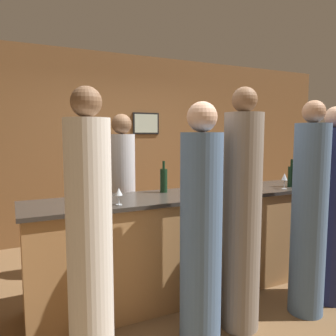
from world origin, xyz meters
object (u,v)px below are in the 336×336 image
at_px(wine_bottle_1, 291,176).
at_px(guest_2, 242,217).
at_px(wine_bottle_0, 164,180).
at_px(wine_bottle_2, 95,186).
at_px(guest_1, 201,231).
at_px(guest_3, 309,215).
at_px(guest_4, 90,243).
at_px(guest_0, 331,212).
at_px(bartender, 123,199).

bearing_deg(wine_bottle_1, guest_2, -152.92).
xyz_separation_m(wine_bottle_0, wine_bottle_2, (-0.69, 0.00, -0.02)).
relative_size(guest_2, wine_bottle_2, 6.95).
height_order(guest_2, wine_bottle_0, guest_2).
distance_m(guest_1, guest_3, 1.05).
xyz_separation_m(guest_1, wine_bottle_2, (-0.59, 0.87, 0.26)).
height_order(guest_4, wine_bottle_1, guest_4).
height_order(guest_0, guest_4, guest_4).
bearing_deg(guest_2, guest_4, -179.70).
distance_m(guest_3, wine_bottle_0, 1.37).
height_order(guest_2, guest_3, guest_2).
bearing_deg(guest_2, guest_0, 0.33).
xyz_separation_m(guest_1, guest_2, (0.38, -0.00, 0.06)).
height_order(guest_3, wine_bottle_1, guest_3).
bearing_deg(bartender, wine_bottle_1, 154.32).
distance_m(guest_0, guest_4, 2.27).
height_order(guest_2, wine_bottle_1, guest_2).
relative_size(guest_0, guest_4, 0.98).
bearing_deg(guest_3, wine_bottle_0, 134.74).
xyz_separation_m(guest_3, wine_bottle_1, (0.47, 0.66, 0.24)).
distance_m(wine_bottle_0, wine_bottle_1, 1.44).
xyz_separation_m(guest_1, wine_bottle_0, (0.09, 0.87, 0.27)).
bearing_deg(guest_3, wine_bottle_1, 54.80).
bearing_deg(guest_3, bartender, 129.60).
height_order(bartender, guest_4, guest_4).
xyz_separation_m(bartender, guest_3, (1.21, -1.47, 0.02)).
xyz_separation_m(guest_2, wine_bottle_1, (1.13, 0.58, 0.20)).
height_order(guest_3, guest_4, guest_4).
bearing_deg(guest_2, wine_bottle_1, 27.08).
distance_m(guest_1, guest_4, 0.84).
distance_m(guest_2, wine_bottle_0, 0.94).
relative_size(guest_4, wine_bottle_2, 6.70).
relative_size(guest_2, wine_bottle_0, 6.18).
xyz_separation_m(bartender, wine_bottle_2, (-0.42, -0.51, 0.25)).
relative_size(guest_0, guest_2, 0.94).
bearing_deg(bartender, guest_2, 111.63).
relative_size(bartender, wine_bottle_1, 5.90).
height_order(guest_3, wine_bottle_0, guest_3).
xyz_separation_m(bartender, guest_4, (-0.67, -1.39, 0.03)).
xyz_separation_m(guest_0, guest_1, (-1.43, -0.00, 0.01)).
distance_m(guest_0, wine_bottle_0, 1.62).
height_order(guest_2, guest_4, guest_2).
bearing_deg(guest_1, wine_bottle_1, 20.80).
relative_size(bartender, guest_4, 0.96).
distance_m(bartender, guest_2, 1.49).
xyz_separation_m(wine_bottle_0, wine_bottle_1, (1.41, -0.30, -0.01)).
bearing_deg(wine_bottle_1, guest_1, -159.20).
bearing_deg(guest_0, guest_1, -179.96).
bearing_deg(guest_4, guest_1, 0.78).
height_order(guest_0, guest_2, guest_2).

